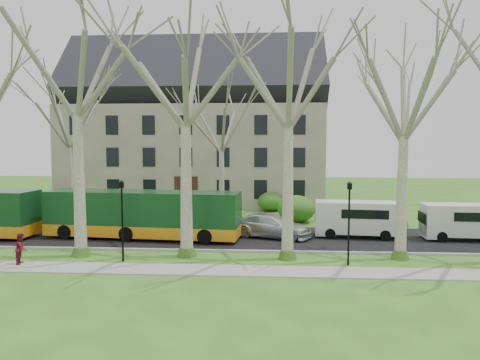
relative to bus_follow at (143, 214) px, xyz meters
name	(u,v)px	position (x,y,z in m)	size (l,w,h in m)	color
ground	(235,259)	(6.53, -4.89, -1.67)	(120.00, 120.00, 0.00)	#3D6E1F
sidewalk	(231,271)	(6.53, -7.39, -1.64)	(70.00, 2.00, 0.06)	gray
road	(241,238)	(6.53, 0.61, -1.64)	(80.00, 8.00, 0.06)	black
curb	(237,251)	(6.53, -3.39, -1.60)	(80.00, 0.25, 0.14)	#A5A39E
building	(196,126)	(0.53, 19.11, 6.39)	(26.50, 12.20, 16.00)	gray
tree_row_verge	(236,132)	(6.53, -4.59, 5.33)	(49.00, 7.00, 14.00)	gray
tree_row_far	(229,147)	(5.19, 6.11, 4.33)	(33.00, 7.00, 12.00)	gray
lamp_row	(234,215)	(6.53, -5.89, 0.90)	(36.22, 0.22, 4.30)	black
hedges	(193,206)	(1.86, 9.11, -0.67)	(30.60, 8.60, 2.00)	#235418
bus_follow	(143,214)	(0.00, 0.00, 0.00)	(12.91, 2.69, 3.23)	#123F1C
sedan	(271,226)	(8.53, 0.81, -0.83)	(2.19, 5.38, 1.56)	silver
van_a	(357,219)	(14.23, 1.26, -0.42)	(5.47, 1.99, 2.39)	silver
van_b	(465,222)	(21.12, 0.83, -0.45)	(5.32, 1.93, 2.32)	silver
pedestrian_b	(21,248)	(-4.60, -6.85, -0.81)	(0.78, 0.61, 1.61)	maroon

